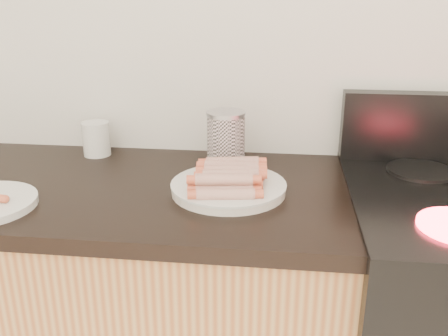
# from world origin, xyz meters

# --- Properties ---
(wall_back) EXTENTS (4.00, 0.04, 2.60)m
(wall_back) POSITION_xyz_m (0.00, 2.00, 1.30)
(wall_back) COLOR silver
(wall_back) RESTS_ON ground
(burner_far_left) EXTENTS (0.18, 0.18, 0.01)m
(burner_far_left) POSITION_xyz_m (0.61, 1.84, 0.92)
(burner_far_left) COLOR black
(burner_far_left) RESTS_ON stove
(main_plate) EXTENTS (0.34, 0.34, 0.02)m
(main_plate) POSITION_xyz_m (0.10, 1.67, 0.91)
(main_plate) COLOR white
(main_plate) RESTS_ON counter_slab
(hotdog_pile) EXTENTS (0.14, 0.23, 0.05)m
(hotdog_pile) POSITION_xyz_m (0.10, 1.67, 0.94)
(hotdog_pile) COLOR #A22C26
(hotdog_pile) RESTS_ON main_plate
(canister) EXTENTS (0.11, 0.11, 0.17)m
(canister) POSITION_xyz_m (0.07, 1.84, 0.99)
(canister) COLOR silver
(canister) RESTS_ON counter_slab
(mug) EXTENTS (0.09, 0.09, 0.10)m
(mug) POSITION_xyz_m (-0.34, 1.92, 0.95)
(mug) COLOR silver
(mug) RESTS_ON counter_slab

